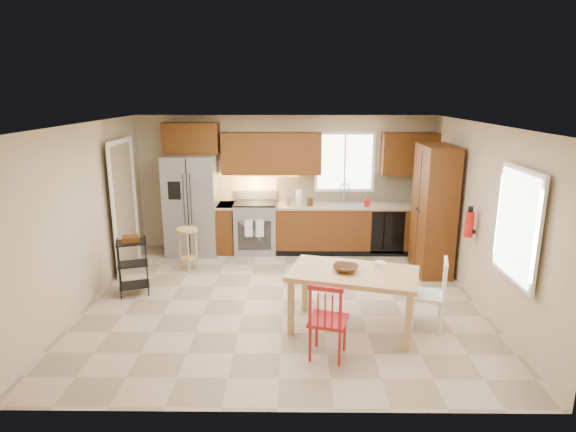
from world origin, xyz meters
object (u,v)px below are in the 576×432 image
Objects in this scene: fire_extinguisher at (469,224)px; utility_cart at (133,267)px; dining_table at (352,301)px; refrigerator at (192,205)px; table_bowl at (345,272)px; table_jar at (380,267)px; bar_stool at (188,249)px; chair_white at (428,294)px; soap_bottle at (367,201)px; pantry at (434,210)px; chair_red at (328,319)px; range_stove at (256,228)px.

utility_cart is at bearing 179.35° from fire_extinguisher.
fire_extinguisher is 2.13m from dining_table.
refrigerator is 3.88m from table_bowl.
refrigerator is 4.10m from table_jar.
bar_stool is 0.85× the size of utility_cart.
utility_cart is at bearing 176.70° from dining_table.
chair_white is at bearing -17.28° from bar_stool.
fire_extinguisher is 2.73× the size of table_jar.
soap_bottle is 0.23× the size of utility_cart.
chair_white is at bearing -106.55° from pantry.
table_bowl is 0.44× the size of bar_stool.
fire_extinguisher is 2.12m from table_bowl.
utility_cart is at bearing 91.57° from chair_white.
soap_bottle reaches higher than utility_cart.
dining_table is 0.55m from table_jar.
dining_table is 1.70× the size of chair_white.
fire_extinguisher is 1.39m from chair_white.
chair_red is at bearing -58.31° from refrigerator.
refrigerator is 3.98m from dining_table.
refrigerator is at bearing 137.20° from chair_red.
fire_extinguisher is at bearing -18.68° from utility_cart.
pantry reaches higher than chair_white.
chair_white is (0.36, -2.90, -0.54)m from soap_bottle.
fire_extinguisher is 2.74m from chair_red.
table_bowl is (-1.05, -0.05, 0.31)m from chair_white.
utility_cart is (-4.63, -0.99, -0.63)m from pantry.
fire_extinguisher is at bearing 45.29° from dining_table.
utility_cart is (-2.99, 1.05, -0.34)m from table_bowl.
soap_bottle is at bearing 94.12° from dining_table.
table_bowl is at bearing -27.67° from bar_stool.
utility_cart reaches higher than table_bowl.
soap_bottle is at bearing 120.53° from fire_extinguisher.
pantry reaches higher than dining_table.
chair_white is at bearing -39.57° from refrigerator.
refrigerator is at bearing 146.53° from dining_table.
chair_red is at bearing -132.72° from table_jar.
chair_red is 6.91× the size of table_jar.
range_stove is 6.97× the size of table_jar.
table_jar is (0.44, 0.10, 0.03)m from table_bowl.
utility_cart is (-3.09, 1.05, 0.04)m from dining_table.
pantry reaches higher than chair_red.
table_jar reaches higher than dining_table.
refrigerator is at bearing 179.55° from soap_bottle.
table_jar is at bearing -21.72° from bar_stool.
bar_stool is (-2.84, 1.97, -0.44)m from table_jar.
pantry is 2.48× the size of utility_cart.
fire_extinguisher is 1.70m from table_jar.
chair_red is at bearing 133.81° from chair_white.
table_jar reaches higher than table_bowl.
range_stove is 3.19m from pantry.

